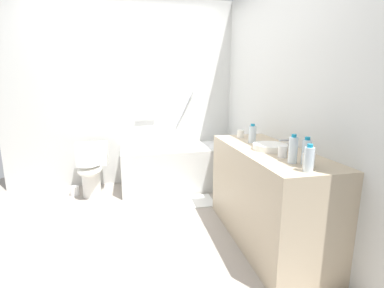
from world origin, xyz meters
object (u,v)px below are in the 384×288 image
(bathtub, at_px, (180,165))
(water_bottle_2, at_px, (293,150))
(sink_basin, at_px, (270,147))
(drinking_glass_0, at_px, (283,152))
(bath_mat, at_px, (189,202))
(water_bottle_0, at_px, (252,134))
(sink_faucet, at_px, (289,145))
(drinking_glass_1, at_px, (309,161))
(drinking_glass_2, at_px, (241,134))
(toilet, at_px, (91,168))
(water_bottle_1, at_px, (309,159))
(water_bottle_3, at_px, (306,152))
(toilet_paper_roll, at_px, (75,191))

(bathtub, xyz_separation_m, water_bottle_2, (0.49, -1.94, 0.65))
(sink_basin, bearing_deg, drinking_glass_0, -96.22)
(sink_basin, height_order, bath_mat, sink_basin)
(water_bottle_0, bearing_deg, bath_mat, 126.84)
(water_bottle_0, xyz_separation_m, water_bottle_2, (-0.02, -0.73, 0.01))
(sink_faucet, relative_size, drinking_glass_0, 1.69)
(drinking_glass_1, xyz_separation_m, bath_mat, (-0.52, 1.52, -0.90))
(drinking_glass_0, relative_size, drinking_glass_2, 1.10)
(sink_basin, bearing_deg, water_bottle_2, -95.72)
(toilet, distance_m, drinking_glass_1, 2.70)
(bathtub, distance_m, water_bottle_1, 2.30)
(sink_faucet, bearing_deg, water_bottle_0, 122.38)
(sink_basin, distance_m, water_bottle_3, 0.47)
(bathtub, xyz_separation_m, toilet, (-1.16, -0.04, 0.06))
(water_bottle_2, bearing_deg, toilet, 130.89)
(water_bottle_2, bearing_deg, bathtub, 104.14)
(drinking_glass_0, bearing_deg, water_bottle_3, -74.49)
(toilet, height_order, water_bottle_3, water_bottle_3)
(drinking_glass_0, bearing_deg, water_bottle_0, 89.64)
(drinking_glass_1, xyz_separation_m, drinking_glass_2, (-0.04, 1.11, -0.01))
(water_bottle_2, xyz_separation_m, drinking_glass_0, (0.01, 0.16, -0.05))
(sink_basin, height_order, sink_faucet, sink_faucet)
(drinking_glass_0, bearing_deg, drinking_glass_1, -84.86)
(sink_basin, distance_m, toilet_paper_roll, 2.57)
(toilet, height_order, drinking_glass_0, drinking_glass_0)
(water_bottle_0, height_order, drinking_glass_1, water_bottle_0)
(toilet, xyz_separation_m, water_bottle_1, (1.63, -2.11, 0.58))
(sink_basin, xyz_separation_m, toilet_paper_roll, (-1.92, 1.50, -0.83))
(water_bottle_3, distance_m, bath_mat, 1.81)
(water_bottle_2, bearing_deg, water_bottle_1, -94.29)
(toilet, bearing_deg, sink_faucet, 53.49)
(bathtub, distance_m, toilet, 1.16)
(sink_basin, relative_size, water_bottle_0, 1.61)
(sink_faucet, height_order, drinking_glass_1, drinking_glass_1)
(bathtub, bearing_deg, water_bottle_1, -77.59)
(water_bottle_1, height_order, water_bottle_2, water_bottle_2)
(drinking_glass_0, bearing_deg, toilet_paper_roll, 137.09)
(drinking_glass_0, relative_size, bath_mat, 0.15)
(sink_basin, relative_size, drinking_glass_1, 3.01)
(toilet, relative_size, drinking_glass_1, 6.91)
(bathtub, distance_m, water_bottle_0, 1.47)
(water_bottle_0, xyz_separation_m, bath_mat, (-0.49, 0.66, -0.94))
(sink_basin, relative_size, toilet_paper_roll, 2.49)
(bathtub, distance_m, bath_mat, 0.64)
(sink_basin, bearing_deg, sink_faucet, 0.00)
(toilet_paper_roll, bearing_deg, water_bottle_3, -45.29)
(toilet, relative_size, drinking_glass_0, 7.49)
(sink_faucet, xyz_separation_m, water_bottle_0, (-0.20, 0.31, 0.05))
(drinking_glass_1, relative_size, bath_mat, 0.16)
(sink_faucet, bearing_deg, toilet, 141.34)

